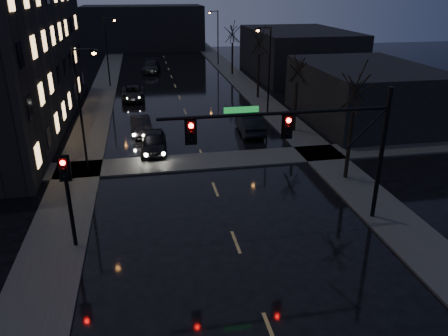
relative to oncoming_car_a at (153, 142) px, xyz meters
name	(u,v)px	position (x,y,z in m)	size (l,w,h in m)	color
sidewalk_left	(98,107)	(-5.10, 13.89, -0.73)	(3.00, 140.00, 0.12)	#2D2D2B
sidewalk_right	(261,100)	(11.90, 13.89, -0.73)	(3.00, 140.00, 0.12)	#2D2D2B
sidewalk_cross	(205,161)	(3.40, -2.61, -0.73)	(40.00, 3.00, 0.12)	#2D2D2B
commercial_right_near	(364,93)	(18.90, 4.89, 1.71)	(10.00, 14.00, 5.00)	black
commercial_right_far	(298,53)	(20.40, 26.89, 2.21)	(12.00, 18.00, 6.00)	black
far_block	(144,28)	(0.40, 56.89, 3.21)	(22.00, 10.00, 8.00)	black
signal_mast	(312,135)	(7.25, -12.11, 4.08)	(11.11, 0.41, 7.00)	black
signal_pole_left	(67,189)	(-4.10, -12.11, 2.23)	(0.35, 0.41, 4.53)	black
tree_near	(356,82)	(11.80, -7.11, 5.43)	(3.52, 3.52, 8.08)	black
tree_mid_a	(298,61)	(11.80, 2.89, 5.04)	(3.30, 3.30, 7.58)	black
tree_mid_b	(260,36)	(11.80, 14.89, 5.82)	(3.74, 3.74, 8.59)	black
tree_far	(233,29)	(11.80, 28.89, 5.28)	(3.43, 3.43, 7.88)	black
streetlight_l_near	(83,102)	(-4.18, -3.11, 3.99)	(1.53, 0.28, 8.00)	black
streetlight_l_far	(108,46)	(-4.18, 23.89, 3.99)	(1.53, 0.28, 8.00)	black
streetlight_r_mid	(267,63)	(10.98, 8.89, 3.99)	(1.53, 0.28, 8.00)	black
streetlight_r_far	(217,33)	(10.98, 36.89, 3.99)	(1.53, 0.28, 8.00)	black
oncoming_car_a	(153,142)	(0.00, 0.00, 0.00)	(1.85, 4.61, 1.57)	black
oncoming_car_b	(141,126)	(-0.84, 4.60, -0.08)	(1.48, 4.26, 1.40)	black
oncoming_car_c	(133,93)	(-1.57, 16.71, -0.06)	(2.40, 5.21, 1.45)	black
oncoming_car_d	(151,67)	(0.81, 32.53, 0.04)	(2.32, 5.70, 1.66)	black
lead_car	(250,124)	(8.01, 3.11, 0.02)	(1.71, 4.90, 1.62)	black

